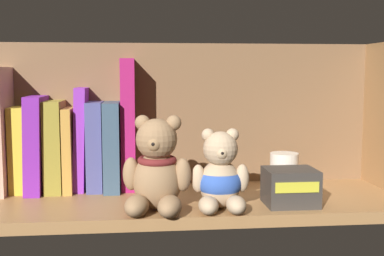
{
  "coord_description": "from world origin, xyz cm",
  "views": [
    {
      "loc": [
        -5.32,
        -86.11,
        24.19
      ],
      "look_at": [
        3.69,
        0.0,
        14.54
      ],
      "focal_mm": 46.42,
      "sensor_mm": 36.0,
      "label": 1
    }
  ],
  "objects_px": {
    "book_6": "(71,148)",
    "book_10": "(128,124)",
    "teddy_bear_larger": "(157,170)",
    "book_3": "(22,148)",
    "book_8": "(96,145)",
    "book_7": "(82,138)",
    "small_product_box": "(290,187)",
    "book_4": "(39,143)",
    "teddy_bear_smaller": "(220,177)",
    "book_5": "(57,145)",
    "book_9": "(113,145)",
    "pillar_candle": "(284,172)",
    "book_2": "(3,129)"
  },
  "relations": [
    {
      "from": "book_6",
      "to": "book_8",
      "type": "bearing_deg",
      "value": 0.0
    },
    {
      "from": "teddy_bear_larger",
      "to": "book_2",
      "type": "bearing_deg",
      "value": 148.86
    },
    {
      "from": "book_6",
      "to": "book_8",
      "type": "distance_m",
      "value": 0.05
    },
    {
      "from": "book_2",
      "to": "pillar_candle",
      "type": "distance_m",
      "value": 0.53
    },
    {
      "from": "book_6",
      "to": "teddy_bear_smaller",
      "type": "distance_m",
      "value": 0.31
    },
    {
      "from": "book_10",
      "to": "book_5",
      "type": "bearing_deg",
      "value": 180.0
    },
    {
      "from": "book_4",
      "to": "book_9",
      "type": "xyz_separation_m",
      "value": [
        0.14,
        0.0,
        -0.01
      ]
    },
    {
      "from": "book_7",
      "to": "teddy_bear_smaller",
      "type": "height_order",
      "value": "book_7"
    },
    {
      "from": "book_8",
      "to": "teddy_bear_larger",
      "type": "height_order",
      "value": "book_8"
    },
    {
      "from": "book_3",
      "to": "book_8",
      "type": "bearing_deg",
      "value": 0.0
    },
    {
      "from": "book_5",
      "to": "teddy_bear_smaller",
      "type": "relative_size",
      "value": 1.29
    },
    {
      "from": "book_7",
      "to": "book_10",
      "type": "distance_m",
      "value": 0.09
    },
    {
      "from": "teddy_bear_smaller",
      "to": "book_9",
      "type": "bearing_deg",
      "value": 137.04
    },
    {
      "from": "teddy_bear_larger",
      "to": "small_product_box",
      "type": "distance_m",
      "value": 0.23
    },
    {
      "from": "book_6",
      "to": "small_product_box",
      "type": "height_order",
      "value": "book_6"
    },
    {
      "from": "book_5",
      "to": "pillar_candle",
      "type": "height_order",
      "value": "book_5"
    },
    {
      "from": "book_9",
      "to": "small_product_box",
      "type": "distance_m",
      "value": 0.35
    },
    {
      "from": "book_3",
      "to": "book_4",
      "type": "bearing_deg",
      "value": 0.0
    },
    {
      "from": "book_10",
      "to": "small_product_box",
      "type": "relative_size",
      "value": 2.92
    },
    {
      "from": "pillar_candle",
      "to": "book_3",
      "type": "bearing_deg",
      "value": 173.03
    },
    {
      "from": "book_4",
      "to": "book_8",
      "type": "relative_size",
      "value": 1.07
    },
    {
      "from": "book_2",
      "to": "book_10",
      "type": "xyz_separation_m",
      "value": [
        0.23,
        0.0,
        0.01
      ]
    },
    {
      "from": "pillar_candle",
      "to": "book_8",
      "type": "bearing_deg",
      "value": 170.34
    },
    {
      "from": "book_2",
      "to": "book_9",
      "type": "distance_m",
      "value": 0.21
    },
    {
      "from": "book_7",
      "to": "book_8",
      "type": "relative_size",
      "value": 1.16
    },
    {
      "from": "book_8",
      "to": "book_9",
      "type": "distance_m",
      "value": 0.03
    },
    {
      "from": "teddy_bear_smaller",
      "to": "teddy_bear_larger",
      "type": "bearing_deg",
      "value": -179.9
    },
    {
      "from": "book_6",
      "to": "teddy_bear_larger",
      "type": "height_order",
      "value": "book_6"
    },
    {
      "from": "teddy_bear_smaller",
      "to": "book_5",
      "type": "bearing_deg",
      "value": 149.51
    },
    {
      "from": "book_6",
      "to": "book_3",
      "type": "bearing_deg",
      "value": 180.0
    },
    {
      "from": "book_7",
      "to": "small_product_box",
      "type": "xyz_separation_m",
      "value": [
        0.36,
        -0.16,
        -0.07
      ]
    },
    {
      "from": "book_4",
      "to": "book_8",
      "type": "bearing_deg",
      "value": 0.0
    },
    {
      "from": "teddy_bear_larger",
      "to": "book_3",
      "type": "bearing_deg",
      "value": 145.67
    },
    {
      "from": "book_4",
      "to": "pillar_candle",
      "type": "relative_size",
      "value": 2.49
    },
    {
      "from": "book_6",
      "to": "book_10",
      "type": "distance_m",
      "value": 0.12
    },
    {
      "from": "book_8",
      "to": "book_9",
      "type": "xyz_separation_m",
      "value": [
        0.03,
        0.0,
        -0.0
      ]
    },
    {
      "from": "book_10",
      "to": "teddy_bear_smaller",
      "type": "bearing_deg",
      "value": -48.16
    },
    {
      "from": "book_4",
      "to": "small_product_box",
      "type": "bearing_deg",
      "value": -19.89
    },
    {
      "from": "book_6",
      "to": "book_8",
      "type": "height_order",
      "value": "book_8"
    },
    {
      "from": "book_4",
      "to": "book_6",
      "type": "bearing_deg",
      "value": 0.0
    },
    {
      "from": "book_2",
      "to": "book_5",
      "type": "height_order",
      "value": "book_2"
    },
    {
      "from": "book_10",
      "to": "teddy_bear_smaller",
      "type": "height_order",
      "value": "book_10"
    },
    {
      "from": "book_6",
      "to": "book_2",
      "type": "bearing_deg",
      "value": 180.0
    },
    {
      "from": "small_product_box",
      "to": "book_8",
      "type": "bearing_deg",
      "value": 154.49
    },
    {
      "from": "book_5",
      "to": "book_10",
      "type": "bearing_deg",
      "value": 0.0
    },
    {
      "from": "book_8",
      "to": "book_10",
      "type": "relative_size",
      "value": 0.67
    },
    {
      "from": "book_6",
      "to": "teddy_bear_larger",
      "type": "relative_size",
      "value": 1.01
    },
    {
      "from": "book_9",
      "to": "small_product_box",
      "type": "xyz_separation_m",
      "value": [
        0.3,
        -0.16,
        -0.05
      ]
    },
    {
      "from": "book_7",
      "to": "book_10",
      "type": "relative_size",
      "value": 0.78
    },
    {
      "from": "book_10",
      "to": "book_4",
      "type": "bearing_deg",
      "value": 180.0
    }
  ]
}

